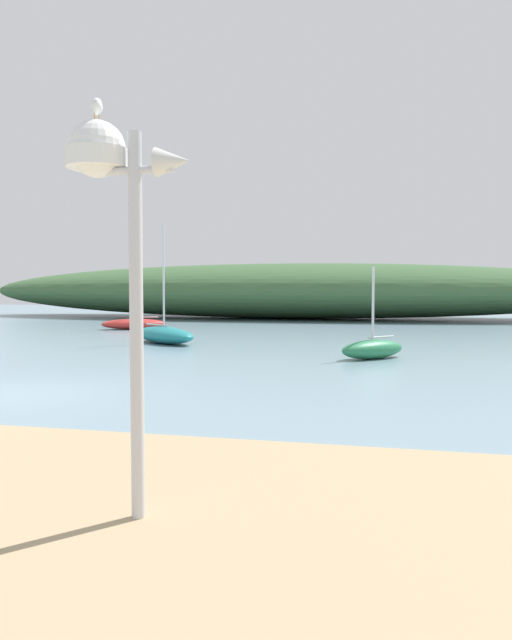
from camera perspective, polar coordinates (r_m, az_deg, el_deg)
The scene contains 7 objects.
ground_plane at distance 13.79m, azimuth -20.58°, elevation -6.48°, with size 120.00×120.00×0.00m, color #7A99A8.
distant_hill at distance 44.89m, azimuth 3.04°, elevation 2.76°, with size 48.30×11.56×4.03m, color #3D6038.
mast_structure at distance 5.54m, azimuth -13.46°, elevation 12.00°, with size 1.13×0.54×3.50m.
seagull_on_radar at distance 5.77m, azimuth -14.79°, elevation 18.93°, with size 0.20×0.30×0.22m.
sailboat_far_right at distance 33.30m, azimuth -11.41°, elevation -0.34°, with size 3.67×2.79×4.25m.
sailboat_mid_channel at distance 24.73m, azimuth -8.66°, elevation -1.36°, with size 3.94×3.58×4.84m.
sailboat_near_shore at distance 19.44m, azimuth 10.93°, elevation -2.67°, with size 2.32×2.40×2.91m.
Camera 1 is at (7.60, -11.29, 2.24)m, focal length 33.96 mm.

